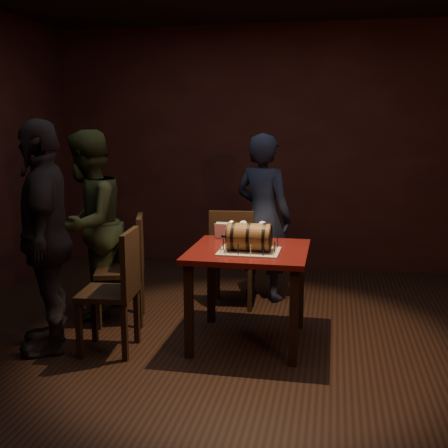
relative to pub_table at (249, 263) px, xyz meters
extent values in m
plane|color=black|center=(-0.18, -0.12, -0.64)|extent=(5.00, 5.00, 0.00)
cube|color=black|center=(-0.18, 2.38, 0.76)|extent=(5.00, 0.04, 2.80)
cube|color=black|center=(-0.18, -2.62, 0.76)|extent=(5.00, 0.04, 2.80)
cube|color=#430C0B|center=(0.00, 0.00, 0.09)|extent=(0.90, 0.90, 0.04)
cube|color=black|center=(-0.38, -0.38, -0.29)|extent=(0.06, 0.06, 0.71)
cube|color=black|center=(0.38, -0.38, -0.29)|extent=(0.06, 0.06, 0.71)
cube|color=black|center=(-0.38, 0.38, -0.29)|extent=(0.06, 0.06, 0.71)
cube|color=black|center=(0.38, 0.38, -0.29)|extent=(0.06, 0.06, 0.71)
cube|color=#B1A28E|center=(0.02, -0.11, 0.12)|extent=(0.45, 0.35, 0.01)
cylinder|color=brown|center=(0.02, -0.11, 0.23)|extent=(0.31, 0.21, 0.21)
cylinder|color=black|center=(-0.10, -0.11, 0.23)|extent=(0.02, 0.22, 0.22)
cylinder|color=black|center=(0.02, -0.11, 0.23)|extent=(0.02, 0.22, 0.22)
cylinder|color=black|center=(0.13, -0.11, 0.23)|extent=(0.02, 0.22, 0.22)
cylinder|color=black|center=(-0.14, -0.11, 0.23)|extent=(0.01, 0.20, 0.20)
cylinder|color=black|center=(0.18, -0.11, 0.23)|extent=(0.01, 0.20, 0.20)
cylinder|color=black|center=(-0.16, -0.11, 0.23)|extent=(0.04, 0.02, 0.02)
sphere|color=black|center=(-0.18, -0.11, 0.23)|extent=(0.03, 0.03, 0.03)
cylinder|color=#FAEC95|center=(-0.13, -0.25, 0.16)|extent=(0.01, 0.01, 0.08)
cylinder|color=black|center=(-0.13, -0.25, 0.21)|extent=(0.00, 0.00, 0.01)
cylinder|color=black|center=(-0.04, -0.25, 0.16)|extent=(0.01, 0.01, 0.08)
cylinder|color=black|center=(-0.04, -0.25, 0.21)|extent=(0.00, 0.00, 0.01)
cylinder|color=#FAEC95|center=(0.05, -0.25, 0.16)|extent=(0.01, 0.01, 0.08)
cylinder|color=black|center=(0.05, -0.25, 0.21)|extent=(0.00, 0.00, 0.01)
cylinder|color=black|center=(0.14, -0.25, 0.16)|extent=(0.01, 0.01, 0.08)
cylinder|color=black|center=(0.14, -0.25, 0.21)|extent=(0.00, 0.00, 0.01)
cylinder|color=#FAEC95|center=(0.21, -0.23, 0.16)|extent=(0.01, 0.01, 0.08)
cylinder|color=black|center=(0.21, -0.23, 0.21)|extent=(0.00, 0.00, 0.01)
cylinder|color=black|center=(0.21, -0.14, 0.16)|extent=(0.01, 0.01, 0.08)
cylinder|color=black|center=(0.21, -0.14, 0.21)|extent=(0.00, 0.00, 0.01)
cylinder|color=#FAEC95|center=(0.21, -0.05, 0.16)|extent=(0.01, 0.01, 0.08)
cylinder|color=black|center=(0.21, -0.05, 0.21)|extent=(0.00, 0.00, 0.01)
cylinder|color=black|center=(0.21, 0.04, 0.16)|extent=(0.01, 0.01, 0.08)
cylinder|color=black|center=(0.21, 0.04, 0.21)|extent=(0.00, 0.00, 0.01)
cylinder|color=#FAEC95|center=(0.12, 0.04, 0.16)|extent=(0.01, 0.01, 0.08)
cylinder|color=black|center=(0.12, 0.04, 0.21)|extent=(0.00, 0.00, 0.01)
cylinder|color=black|center=(0.03, 0.04, 0.16)|extent=(0.01, 0.01, 0.08)
cylinder|color=black|center=(0.03, 0.04, 0.21)|extent=(0.00, 0.00, 0.01)
cylinder|color=#FAEC95|center=(-0.06, 0.04, 0.16)|extent=(0.01, 0.01, 0.08)
cylinder|color=black|center=(-0.06, 0.04, 0.21)|extent=(0.00, 0.00, 0.01)
cylinder|color=black|center=(-0.15, 0.04, 0.16)|extent=(0.01, 0.01, 0.08)
cylinder|color=black|center=(-0.15, 0.04, 0.21)|extent=(0.00, 0.00, 0.01)
cylinder|color=#FAEC95|center=(-0.18, -0.03, 0.16)|extent=(0.01, 0.01, 0.08)
cylinder|color=black|center=(-0.18, -0.03, 0.21)|extent=(0.00, 0.00, 0.01)
cylinder|color=black|center=(-0.18, -0.12, 0.16)|extent=(0.01, 0.01, 0.08)
cylinder|color=black|center=(-0.18, -0.12, 0.21)|extent=(0.00, 0.00, 0.01)
cylinder|color=#FAEC95|center=(-0.18, -0.21, 0.16)|extent=(0.01, 0.01, 0.08)
cylinder|color=black|center=(-0.18, -0.21, 0.21)|extent=(0.00, 0.00, 0.01)
cylinder|color=silver|center=(-0.19, 0.30, 0.11)|extent=(0.06, 0.06, 0.01)
cylinder|color=silver|center=(-0.19, 0.30, 0.16)|extent=(0.01, 0.01, 0.09)
sphere|color=silver|center=(-0.19, 0.30, 0.23)|extent=(0.07, 0.07, 0.07)
sphere|color=#591114|center=(-0.19, 0.30, 0.23)|extent=(0.05, 0.05, 0.05)
cylinder|color=silver|center=(-0.10, 0.33, 0.11)|extent=(0.06, 0.06, 0.01)
cylinder|color=silver|center=(-0.10, 0.33, 0.16)|extent=(0.01, 0.01, 0.09)
sphere|color=silver|center=(-0.10, 0.33, 0.23)|extent=(0.07, 0.07, 0.07)
cylinder|color=silver|center=(0.06, 0.33, 0.11)|extent=(0.06, 0.06, 0.01)
cylinder|color=silver|center=(0.06, 0.33, 0.16)|extent=(0.01, 0.01, 0.09)
sphere|color=silver|center=(0.06, 0.33, 0.23)|extent=(0.07, 0.07, 0.07)
sphere|color=#BF594C|center=(0.06, 0.33, 0.23)|extent=(0.05, 0.05, 0.05)
cylinder|color=silver|center=(-0.17, 0.17, 0.18)|extent=(0.07, 0.07, 0.15)
cylinder|color=#9E5414|center=(-0.17, 0.17, 0.17)|extent=(0.06, 0.06, 0.11)
cylinder|color=white|center=(-0.17, 0.17, 0.23)|extent=(0.06, 0.06, 0.02)
cube|color=black|center=(-0.27, 0.86, -0.19)|extent=(0.43, 0.43, 0.04)
cube|color=black|center=(-0.12, 1.04, -0.43)|extent=(0.04, 0.04, 0.43)
cube|color=black|center=(-0.46, 1.01, -0.43)|extent=(0.04, 0.04, 0.43)
cube|color=black|center=(-0.09, 0.70, -0.43)|extent=(0.04, 0.04, 0.43)
cube|color=black|center=(-0.43, 0.67, -0.43)|extent=(0.04, 0.04, 0.43)
cube|color=black|center=(-0.26, 0.68, 0.06)|extent=(0.40, 0.07, 0.46)
cube|color=black|center=(-1.15, 0.23, -0.19)|extent=(0.50, 0.50, 0.04)
cube|color=black|center=(-1.36, 0.34, -0.43)|extent=(0.04, 0.04, 0.43)
cube|color=black|center=(-1.26, 0.02, -0.43)|extent=(0.04, 0.04, 0.43)
cube|color=black|center=(-1.03, 0.44, -0.43)|extent=(0.04, 0.04, 0.43)
cube|color=black|center=(-0.94, 0.11, -0.43)|extent=(0.04, 0.04, 0.43)
cube|color=black|center=(-0.98, 0.28, 0.06)|extent=(0.15, 0.39, 0.46)
cube|color=black|center=(-1.00, -0.38, -0.19)|extent=(0.43, 0.43, 0.04)
cube|color=black|center=(-1.19, -0.22, -0.43)|extent=(0.04, 0.04, 0.43)
cube|color=black|center=(-1.16, -0.56, -0.43)|extent=(0.04, 0.04, 0.43)
cube|color=black|center=(-0.85, -0.19, -0.43)|extent=(0.04, 0.04, 0.43)
cube|color=black|center=(-0.82, -0.53, -0.43)|extent=(0.04, 0.04, 0.43)
cube|color=black|center=(-0.83, -0.36, 0.06)|extent=(0.08, 0.40, 0.46)
imported|color=#171D2F|center=(-0.03, 1.13, 0.16)|extent=(0.69, 0.59, 1.61)
imported|color=#353E1F|center=(-1.48, 0.35, 0.18)|extent=(0.63, 0.81, 1.65)
imported|color=black|center=(-1.47, -0.42, 0.23)|extent=(0.79, 1.10, 1.74)
camera|label=1|loc=(0.62, -4.16, 1.08)|focal=45.00mm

